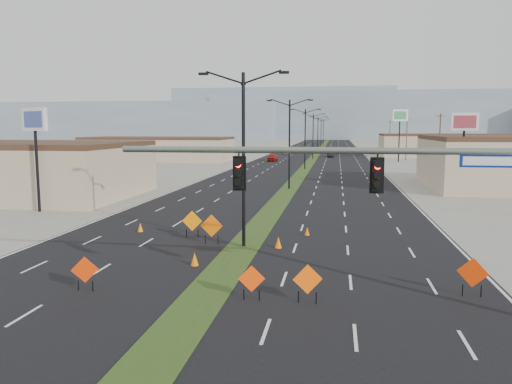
# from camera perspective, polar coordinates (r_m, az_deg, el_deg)

# --- Properties ---
(ground) EXTENTS (600.00, 600.00, 0.00)m
(ground) POSITION_cam_1_polar(r_m,az_deg,el_deg) (18.27, -8.57, -14.95)
(ground) COLOR gray
(ground) RESTS_ON ground
(road_surface) EXTENTS (25.00, 400.00, 0.02)m
(road_surface) POSITION_cam_1_polar(r_m,az_deg,el_deg) (116.40, 6.59, 3.89)
(road_surface) COLOR black
(road_surface) RESTS_ON ground
(median_strip) EXTENTS (2.00, 400.00, 0.04)m
(median_strip) POSITION_cam_1_polar(r_m,az_deg,el_deg) (116.40, 6.59, 3.89)
(median_strip) COLOR #274719
(median_strip) RESTS_ON ground
(building_sw_far) EXTENTS (30.00, 14.00, 4.50)m
(building_sw_far) POSITION_cam_1_polar(r_m,az_deg,el_deg) (107.83, -11.08, 4.73)
(building_sw_far) COLOR tan
(building_sw_far) RESTS_ON ground
(building_se_far) EXTENTS (44.00, 16.00, 5.00)m
(building_se_far) POSITION_cam_1_polar(r_m,az_deg,el_deg) (130.33, 23.81, 4.78)
(building_se_far) COLOR tan
(building_se_far) RESTS_ON ground
(mesa_west) EXTENTS (180.00, 50.00, 22.00)m
(mesa_west) POSITION_cam_1_polar(r_m,az_deg,el_deg) (321.51, -13.88, 7.86)
(mesa_west) COLOR gray
(mesa_west) RESTS_ON ground
(mesa_center) EXTENTS (220.00, 50.00, 28.00)m
(mesa_center) POSITION_cam_1_polar(r_m,az_deg,el_deg) (318.06, 15.62, 8.35)
(mesa_center) COLOR gray
(mesa_center) RESTS_ON ground
(mesa_backdrop) EXTENTS (140.00, 50.00, 32.00)m
(mesa_backdrop) POSITION_cam_1_polar(r_m,az_deg,el_deg) (338.04, 3.23, 8.87)
(mesa_backdrop) COLOR gray
(mesa_backdrop) RESTS_ON ground
(signal_mast) EXTENTS (16.30, 0.60, 8.00)m
(signal_mast) POSITION_cam_1_polar(r_m,az_deg,el_deg) (18.49, 19.37, 0.37)
(signal_mast) COLOR slate
(signal_mast) RESTS_ON ground
(streetlight_0) EXTENTS (5.15, 0.24, 10.02)m
(streetlight_0) POSITION_cam_1_polar(r_m,az_deg,el_deg) (28.60, -1.44, 4.36)
(streetlight_0) COLOR black
(streetlight_0) RESTS_ON ground
(streetlight_1) EXTENTS (5.15, 0.24, 10.02)m
(streetlight_1) POSITION_cam_1_polar(r_m,az_deg,el_deg) (56.34, 3.84, 5.82)
(streetlight_1) COLOR black
(streetlight_1) RESTS_ON ground
(streetlight_2) EXTENTS (5.15, 0.24, 10.02)m
(streetlight_2) POSITION_cam_1_polar(r_m,az_deg,el_deg) (84.25, 5.63, 6.30)
(streetlight_2) COLOR black
(streetlight_2) RESTS_ON ground
(streetlight_3) EXTENTS (5.15, 0.24, 10.02)m
(streetlight_3) POSITION_cam_1_polar(r_m,az_deg,el_deg) (112.21, 6.54, 6.54)
(streetlight_3) COLOR black
(streetlight_3) RESTS_ON ground
(streetlight_4) EXTENTS (5.15, 0.24, 10.02)m
(streetlight_4) POSITION_cam_1_polar(r_m,az_deg,el_deg) (140.18, 7.08, 6.68)
(streetlight_4) COLOR black
(streetlight_4) RESTS_ON ground
(streetlight_5) EXTENTS (5.15, 0.24, 10.02)m
(streetlight_5) POSITION_cam_1_polar(r_m,az_deg,el_deg) (168.16, 7.44, 6.77)
(streetlight_5) COLOR black
(streetlight_5) RESTS_ON ground
(streetlight_6) EXTENTS (5.15, 0.24, 10.02)m
(streetlight_6) POSITION_cam_1_polar(r_m,az_deg,el_deg) (196.15, 7.70, 6.84)
(streetlight_6) COLOR black
(streetlight_6) RESTS_ON ground
(utility_pole_1) EXTENTS (1.60, 0.20, 9.00)m
(utility_pole_1) POSITION_cam_1_polar(r_m,az_deg,el_deg) (77.52, 20.23, 5.24)
(utility_pole_1) COLOR #4C3823
(utility_pole_1) RESTS_ON ground
(utility_pole_2) EXTENTS (1.60, 0.20, 9.00)m
(utility_pole_2) POSITION_cam_1_polar(r_m,az_deg,el_deg) (112.07, 16.83, 5.89)
(utility_pole_2) COLOR #4C3823
(utility_pole_2) RESTS_ON ground
(utility_pole_3) EXTENTS (1.60, 0.20, 9.00)m
(utility_pole_3) POSITION_cam_1_polar(r_m,az_deg,el_deg) (146.83, 15.03, 6.22)
(utility_pole_3) COLOR #4C3823
(utility_pole_3) RESTS_ON ground
(car_left) EXTENTS (1.93, 4.70, 1.60)m
(car_left) POSITION_cam_1_polar(r_m,az_deg,el_deg) (104.08, 1.91, 3.97)
(car_left) COLOR maroon
(car_left) RESTS_ON ground
(car_mid) EXTENTS (1.67, 4.39, 1.43)m
(car_mid) POSITION_cam_1_polar(r_m,az_deg,el_deg) (119.67, 8.50, 4.30)
(car_mid) COLOR black
(car_mid) RESTS_ON ground
(car_far) EXTENTS (2.47, 4.88, 1.36)m
(car_far) POSITION_cam_1_polar(r_m,az_deg,el_deg) (130.94, 3.75, 4.60)
(car_far) COLOR #AFB5B9
(car_far) RESTS_ON ground
(construction_sign_0) EXTENTS (1.07, 0.45, 1.51)m
(construction_sign_0) POSITION_cam_1_polar(r_m,az_deg,el_deg) (22.56, -18.97, -8.54)
(construction_sign_0) COLOR red
(construction_sign_0) RESTS_ON ground
(construction_sign_1) EXTENTS (1.29, 0.06, 1.71)m
(construction_sign_1) POSITION_cam_1_polar(r_m,az_deg,el_deg) (31.78, -7.32, -3.41)
(construction_sign_1) COLOR orange
(construction_sign_1) RESTS_ON ground
(construction_sign_2) EXTENTS (1.35, 0.06, 1.80)m
(construction_sign_2) POSITION_cam_1_polar(r_m,az_deg,el_deg) (29.84, -5.10, -3.98)
(construction_sign_2) COLOR #EB5E04
(construction_sign_2) RESTS_ON ground
(construction_sign_3) EXTENTS (1.07, 0.27, 1.45)m
(construction_sign_3) POSITION_cam_1_polar(r_m,az_deg,el_deg) (20.28, -0.51, -10.05)
(construction_sign_3) COLOR #FD4105
(construction_sign_3) RESTS_ON ground
(construction_sign_4) EXTENTS (1.16, 0.37, 1.59)m
(construction_sign_4) POSITION_cam_1_polar(r_m,az_deg,el_deg) (20.01, 5.92, -10.05)
(construction_sign_4) COLOR #FF5505
(construction_sign_4) RESTS_ON ground
(construction_sign_5) EXTENTS (1.17, 0.50, 1.66)m
(construction_sign_5) POSITION_cam_1_polar(r_m,az_deg,el_deg) (22.48, 23.53, -8.58)
(construction_sign_5) COLOR #E73404
(construction_sign_5) RESTS_ON ground
(cone_0) EXTENTS (0.50, 0.50, 0.68)m
(cone_0) POSITION_cam_1_polar(r_m,az_deg,el_deg) (28.93, 2.57, -5.78)
(cone_0) COLOR #FB6405
(cone_0) RESTS_ON ground
(cone_1) EXTENTS (0.48, 0.48, 0.68)m
(cone_1) POSITION_cam_1_polar(r_m,az_deg,el_deg) (25.50, -7.03, -7.63)
(cone_1) COLOR orange
(cone_1) RESTS_ON ground
(cone_2) EXTENTS (0.35, 0.35, 0.54)m
(cone_2) POSITION_cam_1_polar(r_m,az_deg,el_deg) (32.45, 5.86, -4.49)
(cone_2) COLOR orange
(cone_2) RESTS_ON ground
(cone_3) EXTENTS (0.43, 0.43, 0.62)m
(cone_3) POSITION_cam_1_polar(r_m,az_deg,el_deg) (34.23, -13.08, -3.96)
(cone_3) COLOR orange
(cone_3) RESTS_ON ground
(pole_sign_west) EXTENTS (2.72, 1.31, 8.52)m
(pole_sign_west) POSITION_cam_1_polar(r_m,az_deg,el_deg) (44.63, -23.95, 6.70)
(pole_sign_west) COLOR black
(pole_sign_west) RESTS_ON ground
(pole_sign_east_near) EXTENTS (2.76, 0.40, 8.46)m
(pole_sign_east_near) POSITION_cam_1_polar(r_m,az_deg,el_deg) (56.76, 22.71, 6.71)
(pole_sign_east_near) COLOR black
(pole_sign_east_near) RESTS_ON ground
(pole_sign_east_far) EXTENTS (3.31, 1.66, 10.57)m
(pole_sign_east_far) POSITION_cam_1_polar(r_m,az_deg,el_deg) (105.97, 16.12, 8.02)
(pole_sign_east_far) COLOR black
(pole_sign_east_far) RESTS_ON ground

